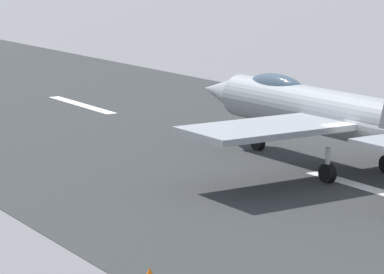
# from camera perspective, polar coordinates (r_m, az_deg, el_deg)

# --- Properties ---
(ground_plane) EXTENTS (400.00, 400.00, 0.00)m
(ground_plane) POSITION_cam_1_polar(r_m,az_deg,el_deg) (37.62, 10.15, -2.97)
(ground_plane) COLOR slate
(runway_strip) EXTENTS (240.00, 26.00, 0.02)m
(runway_strip) POSITION_cam_1_polar(r_m,az_deg,el_deg) (37.60, 10.17, -2.96)
(runway_strip) COLOR #303232
(runway_strip) RESTS_ON ground
(fighter_jet) EXTENTS (17.22, 14.34, 5.64)m
(fighter_jet) POSITION_cam_1_polar(r_m,az_deg,el_deg) (40.19, 8.05, 1.49)
(fighter_jet) COLOR gray
(fighter_jet) RESTS_ON ground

